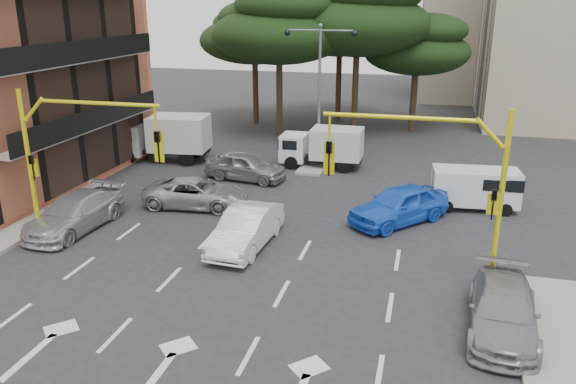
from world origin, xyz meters
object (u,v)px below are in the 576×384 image
Objects in this scene: street_lamp_center at (320,69)px; car_silver_cross_b at (246,166)px; signal_mast_left at (68,147)px; car_blue_compact at (399,205)px; signal_mast_right at (444,173)px; van_white at (475,189)px; box_truck_a at (163,138)px; car_silver_cross_a at (196,193)px; car_white_hatch at (246,228)px; box_truck_b at (322,148)px; car_silver_parked at (503,310)px; car_silver_wagon at (75,213)px.

car_silver_cross_b is at bearing -124.31° from street_lamp_center.
car_blue_compact is (12.08, 5.30, -3.08)m from signal_mast_left.
van_white is (1.70, 7.94, -2.93)m from signal_mast_right.
signal_mast_right reaches higher than car_blue_compact.
signal_mast_left is 1.08× the size of box_truck_a.
car_silver_cross_a is at bearing -113.73° from street_lamp_center.
box_truck_a is at bearing -164.06° from car_blue_compact.
signal_mast_left is 7.34m from car_white_hatch.
box_truck_b is (-6.37, 12.92, -2.73)m from signal_mast_right.
box_truck_a is (-5.04, 7.00, 0.71)m from car_silver_cross_a.
box_truck_a is at bearing 144.54° from car_silver_parked.
car_silver_cross_b is 0.79× the size of box_truck_a.
box_truck_b reaches higher than car_silver_wagon.
van_white is 0.81× the size of box_truck_b.
signal_mast_right is 0.77× the size of street_lamp_center.
signal_mast_right is 1.19× the size of car_silver_wagon.
car_white_hatch is at bearing -148.14° from box_truck_a.
signal_mast_left is at bearing -165.27° from car_white_hatch.
signal_mast_left reaches higher than car_silver_parked.
signal_mast_right is 1.08× the size of box_truck_a.
signal_mast_left is 15.65m from street_lamp_center.
car_white_hatch is 8.72m from car_silver_cross_b.
car_white_hatch is 1.21× the size of van_white.
box_truck_b is at bearing 163.54° from car_blue_compact.
car_blue_compact is at bearing -122.37° from box_truck_a.
street_lamp_center is 11.18m from car_blue_compact.
signal_mast_left reaches higher than box_truck_b.
car_blue_compact reaches higher than car_white_hatch.
street_lamp_center is at bearing 162.30° from car_blue_compact.
car_blue_compact is at bearing -58.81° from street_lamp_center.
car_silver_wagon is at bearing -72.41° from van_white.
car_silver_wagon is 1.15× the size of car_silver_cross_b.
signal_mast_right is at bearing -6.47° from car_white_hatch.
car_silver_parked is 1.22× the size of van_white.
signal_mast_right reaches higher than car_silver_parked.
car_silver_parked is (11.75, -12.09, -0.07)m from car_silver_cross_b.
car_silver_cross_a is (-3.67, 3.74, -0.10)m from car_white_hatch.
car_silver_wagon is 0.90× the size of box_truck_a.
box_truck_b is at bearing 59.47° from car_silver_wagon.
street_lamp_center is at bearing -84.67° from box_truck_a.
signal_mast_left is (-13.61, 0.00, 0.00)m from signal_mast_right.
car_blue_compact is 0.85× the size of box_truck_a.
van_white reaches higher than car_silver_wagon.
car_white_hatch is 9.76m from car_silver_parked.
box_truck_b reaches higher than car_white_hatch.
box_truck_a reaches higher than van_white.
car_white_hatch is 13.84m from box_truck_a.
car_silver_parked is 17.55m from box_truck_b.
box_truck_b reaches higher than car_silver_cross_a.
signal_mast_left is 10.73m from car_silver_cross_b.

